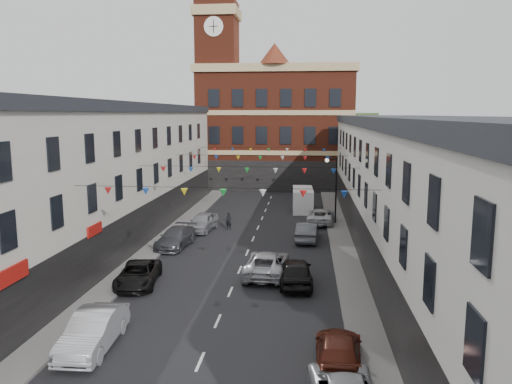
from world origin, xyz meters
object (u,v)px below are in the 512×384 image
(car_left_c, at_px, (138,274))
(moving_car, at_px, (267,263))
(white_van, at_px, (303,200))
(street_lamp, at_px, (333,182))
(pedestrian, at_px, (229,221))
(car_right_c, at_px, (338,351))
(car_right_d, at_px, (295,271))
(car_left_d, at_px, (176,238))
(car_right_e, at_px, (307,231))
(car_left_e, at_px, (202,222))
(car_left_b, at_px, (93,331))
(car_right_f, at_px, (321,216))

(car_left_c, relative_size, moving_car, 0.87)
(white_van, bearing_deg, street_lamp, -68.05)
(moving_car, height_order, pedestrian, pedestrian)
(street_lamp, bearing_deg, moving_car, -107.72)
(car_right_c, distance_m, pedestrian, 24.12)
(car_left_c, bearing_deg, car_right_c, -44.71)
(car_right_d, distance_m, pedestrian, 14.66)
(car_left_d, height_order, pedestrian, pedestrian)
(street_lamp, relative_size, car_right_e, 1.33)
(car_left_d, bearing_deg, car_right_d, -33.33)
(car_right_e, height_order, pedestrian, pedestrian)
(street_lamp, height_order, car_left_e, street_lamp)
(street_lamp, height_order, moving_car, street_lamp)
(car_left_b, distance_m, car_right_e, 21.22)
(car_right_c, relative_size, car_right_d, 0.97)
(car_left_e, relative_size, car_right_f, 0.91)
(car_left_d, relative_size, car_right_c, 1.09)
(car_left_e, relative_size, white_van, 0.87)
(street_lamp, distance_m, car_left_e, 12.13)
(car_right_e, bearing_deg, pedestrian, -20.80)
(car_right_e, xyz_separation_m, pedestrian, (-6.68, 3.03, 0.01))
(car_left_e, bearing_deg, pedestrian, 21.69)
(car_right_d, relative_size, car_right_f, 0.94)
(car_right_e, distance_m, pedestrian, 7.34)
(street_lamp, distance_m, car_right_e, 7.22)
(car_left_d, height_order, car_right_c, car_left_d)
(car_right_c, height_order, car_right_d, car_right_d)
(car_left_b, distance_m, car_right_d, 12.18)
(street_lamp, xyz_separation_m, car_left_c, (-12.05, -17.40, -3.25))
(car_left_b, distance_m, moving_car, 12.31)
(car_left_b, height_order, pedestrian, car_left_b)
(car_right_d, xyz_separation_m, car_right_f, (1.90, 16.68, -0.10))
(car_left_c, bearing_deg, car_right_e, 41.96)
(car_left_e, distance_m, car_right_c, 24.40)
(car_right_e, bearing_deg, car_right_c, 97.18)
(pedestrian, bearing_deg, moving_car, -59.89)
(car_right_f, distance_m, white_van, 6.16)
(car_left_d, bearing_deg, pedestrian, 68.45)
(car_left_d, relative_size, white_van, 0.95)
(car_left_c, relative_size, car_left_e, 1.04)
(car_right_f, bearing_deg, car_left_b, 72.39)
(car_left_d, height_order, car_right_d, car_right_d)
(white_van, bearing_deg, car_left_e, -132.63)
(car_right_d, bearing_deg, moving_car, -44.89)
(car_left_b, relative_size, car_left_c, 1.02)
(street_lamp, relative_size, car_right_c, 1.32)
(street_lamp, distance_m, moving_car, 15.93)
(car_right_c, distance_m, car_right_d, 9.60)
(car_left_c, distance_m, car_left_d, 8.42)
(car_left_b, xyz_separation_m, car_left_c, (-0.76, 7.90, -0.14))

